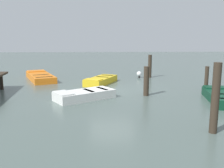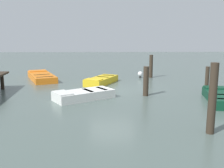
{
  "view_description": "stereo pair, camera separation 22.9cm",
  "coord_description": "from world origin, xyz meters",
  "views": [
    {
      "loc": [
        -13.5,
        0.58,
        2.83
      ],
      "look_at": [
        0.0,
        0.0,
        0.35
      ],
      "focal_mm": 39.76,
      "sensor_mm": 36.0,
      "label": 1
    },
    {
      "loc": [
        -13.51,
        0.35,
        2.83
      ],
      "look_at": [
        0.0,
        0.0,
        0.35
      ],
      "focal_mm": 39.76,
      "sensor_mm": 36.0,
      "label": 2
    }
  ],
  "objects": [
    {
      "name": "ground_plane",
      "position": [
        0.0,
        0.0,
        0.0
      ],
      "size": [
        80.0,
        80.0,
        0.0
      ],
      "primitive_type": "plane",
      "color": "#4C5B56"
    },
    {
      "name": "rowboat_white",
      "position": [
        -2.01,
        1.4,
        0.22
      ],
      "size": [
        2.53,
        3.01,
        0.46
      ],
      "rotation": [
        0.0,
        0.0,
        2.14
      ],
      "color": "silver",
      "rests_on": "ground_plane"
    },
    {
      "name": "rowboat_dark_green",
      "position": [
        -2.69,
        -4.9,
        0.22
      ],
      "size": [
        3.25,
        1.71,
        0.46
      ],
      "rotation": [
        0.0,
        0.0,
        6.09
      ],
      "color": "#0C3823",
      "rests_on": "ground_plane"
    },
    {
      "name": "rowboat_orange",
      "position": [
        3.79,
        4.86,
        0.22
      ],
      "size": [
        4.37,
        2.93,
        0.46
      ],
      "rotation": [
        0.0,
        0.0,
        0.41
      ],
      "color": "orange",
      "rests_on": "ground_plane"
    },
    {
      "name": "rowboat_yellow",
      "position": [
        2.08,
        0.62,
        0.22
      ],
      "size": [
        3.11,
        2.23,
        0.46
      ],
      "rotation": [
        0.0,
        0.0,
        2.71
      ],
      "color": "gold",
      "rests_on": "ground_plane"
    },
    {
      "name": "mooring_piling_mid_right",
      "position": [
        -0.52,
        -5.09,
        0.68
      ],
      "size": [
        0.2,
        0.2,
        1.37
      ],
      "primitive_type": "cylinder",
      "color": "#33281E",
      "rests_on": "ground_plane"
    },
    {
      "name": "mooring_piling_far_left",
      "position": [
        4.48,
        -2.97,
        0.83
      ],
      "size": [
        0.26,
        0.26,
        1.67
      ],
      "primitive_type": "cylinder",
      "color": "#33281E",
      "rests_on": "ground_plane"
    },
    {
      "name": "mooring_piling_mid_left",
      "position": [
        -1.39,
        -1.66,
        0.74
      ],
      "size": [
        0.27,
        0.27,
        1.48
      ],
      "primitive_type": "cylinder",
      "color": "#33281E",
      "rests_on": "ground_plane"
    },
    {
      "name": "mooring_piling_near_left",
      "position": [
        -6.46,
        -2.81,
        1.08
      ],
      "size": [
        0.24,
        0.24,
        2.15
      ],
      "primitive_type": "cylinder",
      "color": "#33281E",
      "rests_on": "ground_plane"
    },
    {
      "name": "marker_buoy",
      "position": [
        4.33,
        -2.17,
        0.29
      ],
      "size": [
        0.36,
        0.36,
        0.48
      ],
      "color": "#262626",
      "rests_on": "ground_plane"
    }
  ]
}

